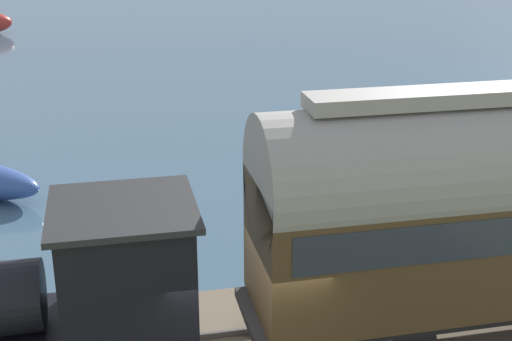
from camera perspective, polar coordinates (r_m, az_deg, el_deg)
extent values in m
cube|color=#426075|center=(53.51, -10.32, 11.71)|extent=(80.00, 80.00, 0.01)
cube|color=#4C4742|center=(13.24, -2.04, -12.86)|extent=(0.07, 54.88, 0.12)
cylinder|color=black|center=(12.79, -11.40, -11.52)|extent=(0.12, 1.04, 1.04)
cylinder|color=black|center=(12.91, -18.51, -11.94)|extent=(0.12, 1.04, 1.04)
cube|color=black|center=(12.01, -19.09, -12.24)|extent=(2.11, 5.70, 0.12)
cube|color=black|center=(11.40, -10.34, -7.50)|extent=(2.01, 1.99, 1.85)
cube|color=#282828|center=(10.98, -10.66, -3.00)|extent=(2.21, 2.23, 0.10)
cylinder|color=black|center=(13.70, 9.78, -9.77)|extent=(0.12, 0.76, 0.76)
cylinder|color=black|center=(13.33, 4.78, -10.45)|extent=(0.12, 0.76, 0.76)
cube|color=black|center=(13.88, 19.72, -8.90)|extent=(1.95, 9.84, 0.16)
ellipsoid|color=#B7B2A3|center=(24.22, 1.65, 2.38)|extent=(2.02, 2.14, 0.53)
ellipsoid|color=silver|center=(23.45, 17.87, 0.67)|extent=(2.85, 2.82, 0.46)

